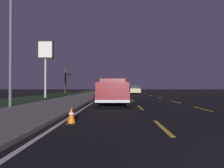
{
  "coord_description": "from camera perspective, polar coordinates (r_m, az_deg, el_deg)",
  "views": [
    {
      "loc": [
        -2.0,
        3.17,
        1.28
      ],
      "look_at": [
        14.17,
        3.6,
        1.51
      ],
      "focal_mm": 31.12,
      "sensor_mm": 36.0,
      "label": 1
    }
  ],
  "objects": [
    {
      "name": "sidewalk_shoulder",
      "position": [
        29.34,
        -6.89,
        -3.2
      ],
      "size": [
        108.0,
        4.0,
        0.12
      ],
      "primitive_type": "cube",
      "color": "slate",
      "rests_on": "ground"
    },
    {
      "name": "sedan_silver",
      "position": [
        37.38,
        0.68,
        -1.59
      ],
      "size": [
        4.42,
        2.05,
        1.54
      ],
      "color": "#B2B5BA",
      "rests_on": "ground"
    },
    {
      "name": "street_light_near",
      "position": [
        13.5,
        -26.4,
        12.41
      ],
      "size": [
        0.36,
        1.97,
        7.12
      ],
      "color": "#4C4C51",
      "rests_on": "ground"
    },
    {
      "name": "grass_verge",
      "position": [
        30.48,
        -16.24,
        -3.2
      ],
      "size": [
        108.0,
        6.0,
        0.01
      ],
      "primitive_type": "cube",
      "color": "#1E3819",
      "rests_on": "ground"
    },
    {
      "name": "lane_markings",
      "position": [
        32.38,
        1.77,
        -3.09
      ],
      "size": [
        108.59,
        7.04,
        0.01
      ],
      "color": "yellow",
      "rests_on": "ground"
    },
    {
      "name": "gas_price_sign",
      "position": [
        24.37,
        -18.96,
        8.17
      ],
      "size": [
        0.27,
        1.9,
        6.76
      ],
      "color": "#99999E",
      "rests_on": "ground"
    },
    {
      "name": "traffic_cone_near",
      "position": [
        6.95,
        -11.86,
        -9.04
      ],
      "size": [
        0.36,
        0.36,
        0.58
      ],
      "color": "black",
      "rests_on": "ground"
    },
    {
      "name": "sedan_tan",
      "position": [
        34.85,
        6.53,
        -1.64
      ],
      "size": [
        4.43,
        2.08,
        1.54
      ],
      "color": "#9E845B",
      "rests_on": "ground"
    },
    {
      "name": "bare_tree_far",
      "position": [
        37.87,
        -13.46,
        1.07
      ],
      "size": [
        0.94,
        1.53,
        5.15
      ],
      "color": "#423323",
      "rests_on": "ground"
    },
    {
      "name": "pickup_truck",
      "position": [
        14.08,
        0.14,
        -2.33
      ],
      "size": [
        5.46,
        2.36,
        1.87
      ],
      "color": "maroon",
      "rests_on": "ground"
    },
    {
      "name": "ground",
      "position": [
        29.2,
        7.76,
        -3.33
      ],
      "size": [
        144.0,
        144.0,
        0.0
      ],
      "primitive_type": "plane",
      "color": "black"
    }
  ]
}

